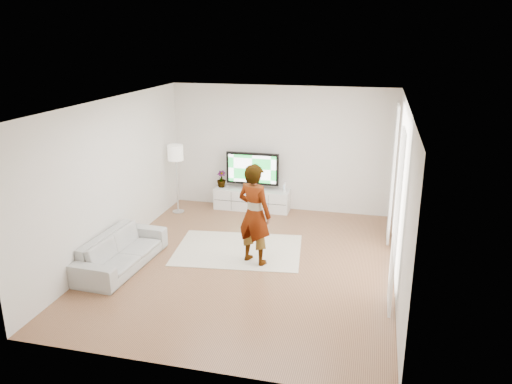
% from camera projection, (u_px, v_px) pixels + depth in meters
% --- Properties ---
extents(floor, '(6.00, 6.00, 0.00)m').
position_uv_depth(floor, '(248.00, 263.00, 8.79)').
color(floor, '#976644').
rests_on(floor, ground).
extents(ceiling, '(6.00, 6.00, 0.00)m').
position_uv_depth(ceiling, '(247.00, 103.00, 7.95)').
color(ceiling, white).
rests_on(ceiling, wall_back).
extents(wall_left, '(0.02, 6.00, 2.80)m').
position_uv_depth(wall_left, '(113.00, 177.00, 8.94)').
color(wall_left, silver).
rests_on(wall_left, floor).
extents(wall_right, '(0.02, 6.00, 2.80)m').
position_uv_depth(wall_right, '(401.00, 198.00, 7.81)').
color(wall_right, silver).
rests_on(wall_right, floor).
extents(wall_back, '(5.00, 0.02, 2.80)m').
position_uv_depth(wall_back, '(281.00, 149.00, 11.15)').
color(wall_back, silver).
rests_on(wall_back, floor).
extents(wall_front, '(5.00, 0.02, 2.80)m').
position_uv_depth(wall_front, '(180.00, 262.00, 5.59)').
color(wall_front, silver).
rests_on(wall_front, floor).
extents(window, '(0.01, 2.60, 2.50)m').
position_uv_depth(window, '(400.00, 189.00, 8.07)').
color(window, white).
rests_on(window, wall_right).
extents(curtain_near, '(0.04, 0.70, 2.60)m').
position_uv_depth(curtain_near, '(396.00, 223.00, 6.92)').
color(curtain_near, white).
rests_on(curtain_near, floor).
extents(curtain_far, '(0.04, 0.70, 2.60)m').
position_uv_depth(curtain_far, '(393.00, 174.00, 9.33)').
color(curtain_far, white).
rests_on(curtain_far, floor).
extents(media_console, '(1.72, 0.49, 0.48)m').
position_uv_depth(media_console, '(252.00, 199.00, 11.42)').
color(media_console, silver).
rests_on(media_console, floor).
extents(television, '(1.21, 0.24, 0.84)m').
position_uv_depth(television, '(252.00, 169.00, 11.24)').
color(television, black).
rests_on(television, media_console).
extents(game_console, '(0.06, 0.15, 0.19)m').
position_uv_depth(game_console, '(285.00, 187.00, 11.15)').
color(game_console, white).
rests_on(game_console, media_console).
extents(potted_plant, '(0.22, 0.22, 0.38)m').
position_uv_depth(potted_plant, '(221.00, 179.00, 11.46)').
color(potted_plant, '#3F7238').
rests_on(potted_plant, media_console).
extents(rug, '(2.48, 1.92, 0.01)m').
position_uv_depth(rug, '(238.00, 250.00, 9.31)').
color(rug, beige).
rests_on(rug, floor).
extents(player, '(0.76, 0.64, 1.78)m').
position_uv_depth(player, '(254.00, 214.00, 8.54)').
color(player, '#334772').
rests_on(player, rug).
extents(sofa, '(0.86, 2.01, 0.58)m').
position_uv_depth(sofa, '(122.00, 251.00, 8.58)').
color(sofa, '#AAAAA5').
rests_on(sofa, floor).
extents(floor_lamp, '(0.34, 0.34, 1.54)m').
position_uv_depth(floor_lamp, '(176.00, 156.00, 10.93)').
color(floor_lamp, silver).
rests_on(floor_lamp, floor).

